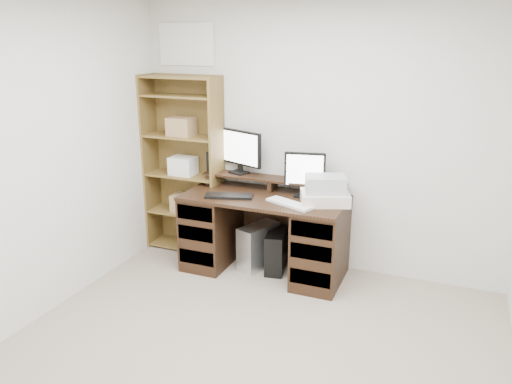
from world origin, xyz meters
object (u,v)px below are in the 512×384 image
Objects in this scene: printer at (325,198)px; tower_black at (276,251)px; monitor_wide at (240,149)px; monitor_small at (305,173)px; bookshelf at (184,163)px; tower_silver at (258,246)px; desk at (265,232)px.

printer reaches higher than tower_black.
monitor_small is at bearing 11.84° from monitor_wide.
bookshelf reaches higher than tower_black.
monitor_wide is 1.18× the size of tower_silver.
tower_black is (-0.46, 0.06, -0.61)m from printer.
tower_silver is 0.19m from tower_black.
printer reaches higher than desk.
monitor_small is 0.82m from tower_black.
printer is at bearing 14.79° from tower_silver.
printer is 1.55m from bookshelf.
tower_black is at bearing 20.03° from tower_silver.
tower_silver is (0.28, -0.20, -0.89)m from monitor_wide.
tower_black is (0.19, 0.00, -0.02)m from tower_silver.
tower_black is (0.46, -0.20, -0.91)m from monitor_wide.
desk is 3.49× the size of tower_silver.
monitor_wide is 1.22× the size of printer.
monitor_wide is 1.23× the size of tower_black.
monitor_wide reaches higher than monitor_small.
monitor_wide reaches higher than printer.
printer is (0.23, -0.14, -0.17)m from monitor_small.
desk is at bearing -14.35° from monitor_wide.
tower_silver is 1.04× the size of tower_black.
desk is 0.23m from tower_black.
tower_silver is at bearing 146.56° from desk.
printer is 0.97× the size of tower_silver.
monitor_wide is 0.63m from bookshelf.
tower_black is at bearing -171.04° from monitor_small.
desk is 0.20m from tower_silver.
bookshelf is (-0.60, -0.05, -0.19)m from monitor_wide.
printer reaches higher than tower_silver.
monitor_wide reaches higher than tower_black.
bookshelf is (-1.30, 0.07, -0.05)m from monitor_small.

